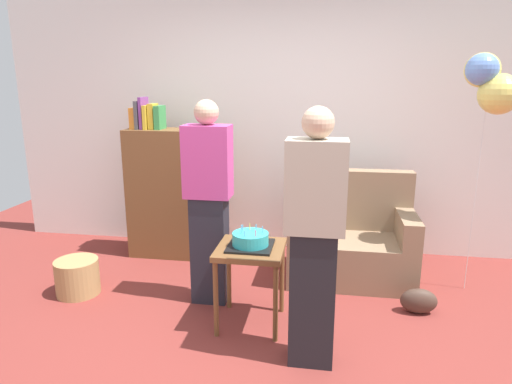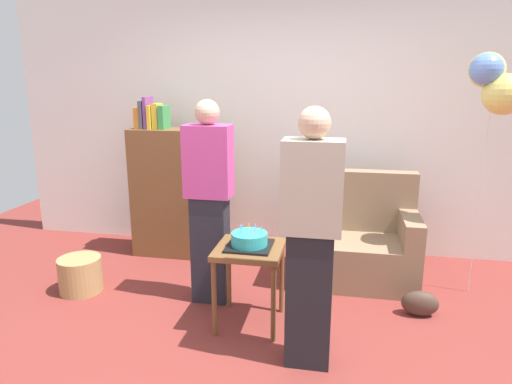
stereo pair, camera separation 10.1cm
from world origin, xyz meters
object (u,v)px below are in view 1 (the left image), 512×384
object	(u,v)px
side_table	(250,259)
birthday_cake	(250,240)
wicker_basket	(77,277)
person_blowing_candles	(209,203)
handbag	(419,301)
bookshelf	(169,191)
couch	(351,241)
balloon_bunch	(490,81)
person_holding_cake	(314,239)

from	to	relation	value
side_table	birthday_cake	distance (m)	0.14
wicker_basket	birthday_cake	bearing A→B (deg)	-8.98
side_table	wicker_basket	size ratio (longest dim) A/B	1.68
person_blowing_candles	handbag	xyz separation A→B (m)	(1.65, 0.04, -0.73)
bookshelf	wicker_basket	size ratio (longest dim) A/B	4.47
birthday_cake	bookshelf	bearing A→B (deg)	130.47
person_blowing_candles	wicker_basket	size ratio (longest dim) A/B	4.53
side_table	wicker_basket	xyz separation A→B (m)	(-1.53, 0.24, -0.36)
bookshelf	side_table	bearing A→B (deg)	-49.53
side_table	handbag	bearing A→B (deg)	15.70
couch	handbag	bearing A→B (deg)	-50.80
side_table	handbag	distance (m)	1.38
bookshelf	balloon_bunch	distance (m)	3.03
person_holding_cake	wicker_basket	bearing A→B (deg)	3.45
bookshelf	person_blowing_candles	distance (m)	1.15
side_table	balloon_bunch	distance (m)	2.28
couch	person_blowing_candles	distance (m)	1.41
couch	birthday_cake	distance (m)	1.28
bookshelf	person_blowing_candles	bearing A→B (deg)	-54.04
birthday_cake	handbag	world-z (taller)	birthday_cake
birthday_cake	wicker_basket	distance (m)	1.63
side_table	handbag	xyz separation A→B (m)	(1.27, 0.36, -0.41)
person_holding_cake	birthday_cake	bearing A→B (deg)	-19.33
person_holding_cake	balloon_bunch	world-z (taller)	balloon_bunch
wicker_basket	balloon_bunch	bearing A→B (deg)	9.65
couch	balloon_bunch	distance (m)	1.73
side_table	person_blowing_candles	world-z (taller)	person_blowing_candles
side_table	birthday_cake	size ratio (longest dim) A/B	1.89
birthday_cake	balloon_bunch	world-z (taller)	balloon_bunch
birthday_cake	handbag	distance (m)	1.43
bookshelf	person_blowing_candles	world-z (taller)	person_blowing_candles
couch	person_blowing_candles	bearing A→B (deg)	-150.13
balloon_bunch	bookshelf	bearing A→B (deg)	170.98
wicker_basket	person_blowing_candles	bearing A→B (deg)	3.71
bookshelf	balloon_bunch	xyz separation A→B (m)	(2.79, -0.44, 1.08)
person_blowing_candles	person_holding_cake	world-z (taller)	same
couch	side_table	xyz separation A→B (m)	(-0.76, -0.98, 0.17)
birthday_cake	person_holding_cake	world-z (taller)	person_holding_cake
wicker_basket	person_holding_cake	bearing A→B (deg)	-17.71
person_blowing_candles	balloon_bunch	bearing A→B (deg)	6.38
couch	bookshelf	bearing A→B (deg)	171.72
birthday_cake	couch	bearing A→B (deg)	52.08
birthday_cake	wicker_basket	xyz separation A→B (m)	(-1.53, 0.24, -0.50)
person_holding_cake	handbag	distance (m)	1.32
birthday_cake	person_blowing_candles	distance (m)	0.53
side_table	person_holding_cake	size ratio (longest dim) A/B	0.37
balloon_bunch	wicker_basket	bearing A→B (deg)	-170.35
balloon_bunch	side_table	bearing A→B (deg)	-155.29
bookshelf	person_blowing_candles	xyz separation A→B (m)	(0.67, -0.92, 0.16)
person_holding_cake	handbag	xyz separation A→B (m)	(0.80, 0.75, -0.73)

